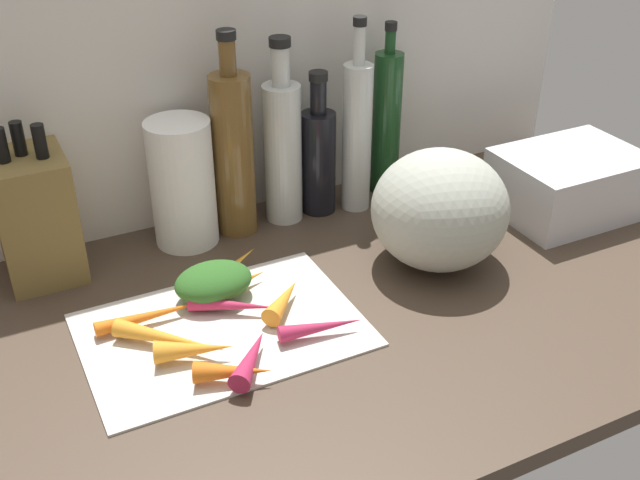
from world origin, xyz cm
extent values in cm
cube|color=#47382B|center=(0.00, 0.00, -1.50)|extent=(170.00, 80.00, 3.00)
cube|color=silver|center=(0.00, 38.50, 30.00)|extent=(170.00, 3.00, 60.00)
cube|color=beige|center=(-5.33, 1.08, 0.40)|extent=(41.62, 29.01, 0.80)
cone|color=orange|center=(1.10, 9.57, 1.90)|extent=(10.26, 4.69, 2.20)
cone|color=#B2264C|center=(7.34, -7.26, 2.09)|extent=(13.28, 4.78, 2.57)
cone|color=orange|center=(-13.74, 0.19, 2.21)|extent=(14.52, 14.28, 2.82)
cone|color=orange|center=(-11.45, -4.33, 2.52)|extent=(11.67, 6.91, 3.43)
cone|color=orange|center=(5.15, 1.40, 2.39)|extent=(9.85, 9.63, 3.18)
cone|color=#B2264C|center=(-2.35, 3.79, 2.08)|extent=(13.30, 9.59, 2.56)
cone|color=orange|center=(-14.19, 7.17, 1.94)|extent=(17.60, 2.62, 2.27)
cone|color=orange|center=(-8.19, -11.12, 2.39)|extent=(11.09, 7.36, 3.17)
cone|color=orange|center=(0.77, 14.14, 1.87)|extent=(14.14, 10.45, 2.15)
cone|color=#B2264C|center=(-4.73, -9.44, 2.41)|extent=(9.92, 11.18, 3.22)
ellipsoid|color=#2D6023|center=(-3.49, 9.46, 3.46)|extent=(12.58, 9.67, 5.32)
ellipsoid|color=#B2B7A8|center=(34.91, 3.26, 10.20)|extent=(23.26, 23.01, 20.40)
cube|color=brown|center=(-26.28, 30.57, 10.74)|extent=(12.08, 15.14, 21.47)
cylinder|color=black|center=(-29.09, 29.44, 24.22)|extent=(2.16, 2.16, 5.50)
cylinder|color=black|center=(-26.28, 30.96, 24.22)|extent=(2.02, 2.02, 5.50)
cylinder|color=black|center=(-23.46, 28.33, 24.22)|extent=(2.03, 2.03, 5.50)
cylinder|color=white|center=(-1.40, 29.50, 11.50)|extent=(11.35, 11.35, 23.00)
cylinder|color=brown|center=(8.27, 29.26, 14.82)|extent=(7.36, 7.36, 29.64)
cylinder|color=brown|center=(8.27, 29.26, 32.68)|extent=(2.89, 2.89, 6.07)
cylinder|color=black|center=(8.27, 29.26, 36.51)|extent=(3.32, 3.32, 1.60)
cylinder|color=silver|center=(17.93, 29.53, 13.13)|extent=(7.00, 7.00, 26.26)
cylinder|color=silver|center=(17.93, 29.53, 29.74)|extent=(3.33, 3.33, 6.96)
cylinder|color=black|center=(17.93, 29.53, 34.02)|extent=(3.82, 3.82, 1.60)
cylinder|color=black|center=(25.15, 29.36, 9.95)|extent=(6.59, 6.59, 19.89)
cylinder|color=black|center=(25.15, 29.36, 23.01)|extent=(3.02, 3.02, 6.23)
cylinder|color=black|center=(25.15, 29.36, 26.92)|extent=(3.47, 3.47, 1.60)
cylinder|color=silver|center=(32.24, 27.37, 14.27)|extent=(5.51, 5.51, 28.55)
cylinder|color=silver|center=(32.24, 27.37, 32.03)|extent=(2.15, 2.15, 6.97)
cylinder|color=black|center=(32.24, 27.37, 36.31)|extent=(2.47, 2.47, 1.60)
cylinder|color=#19421E|center=(40.86, 30.98, 14.21)|extent=(5.59, 5.59, 28.42)
cylinder|color=#19421E|center=(40.86, 30.98, 30.56)|extent=(2.00, 2.00, 4.29)
cylinder|color=black|center=(40.86, 30.98, 33.51)|extent=(2.30, 2.30, 1.60)
cube|color=silver|center=(67.65, 7.36, 5.99)|extent=(26.17, 19.81, 11.98)
camera|label=1|loc=(-34.03, -89.43, 71.88)|focal=43.29mm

